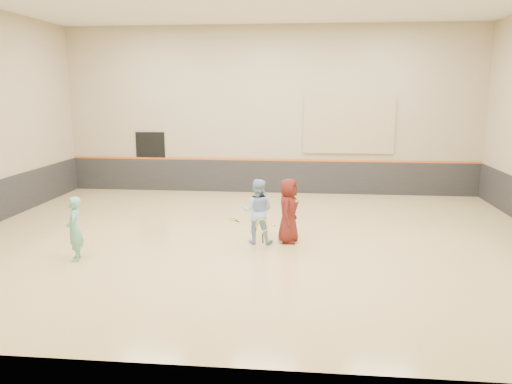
# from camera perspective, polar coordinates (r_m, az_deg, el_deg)

# --- Properties ---
(room) EXTENTS (15.04, 12.04, 6.22)m
(room) POSITION_cam_1_polar(r_m,az_deg,el_deg) (12.55, -0.35, -1.87)
(room) COLOR tan
(room) RESTS_ON ground
(wainscot_back) EXTENTS (14.90, 0.04, 1.20)m
(wainscot_back) POSITION_cam_1_polar(r_m,az_deg,el_deg) (18.42, 1.62, 1.78)
(wainscot_back) COLOR #232326
(wainscot_back) RESTS_ON floor
(accent_stripe) EXTENTS (14.90, 0.03, 0.06)m
(accent_stripe) POSITION_cam_1_polar(r_m,az_deg,el_deg) (18.31, 1.63, 3.69)
(accent_stripe) COLOR #D85914
(accent_stripe) RESTS_ON wall_back
(acoustic_panel) EXTENTS (3.20, 0.08, 2.00)m
(acoustic_panel) POSITION_cam_1_polar(r_m,az_deg,el_deg) (18.19, 10.56, 7.50)
(acoustic_panel) COLOR tan
(acoustic_panel) RESTS_ON wall_back
(doorway) EXTENTS (1.10, 0.05, 2.20)m
(doorway) POSITION_cam_1_polar(r_m,az_deg,el_deg) (19.20, -11.91, 3.45)
(doorway) COLOR black
(doorway) RESTS_ON floor
(girl) EXTENTS (0.50, 0.61, 1.44)m
(girl) POSITION_cam_1_polar(r_m,az_deg,el_deg) (11.75, -20.03, -3.98)
(girl) COLOR #69B7A2
(girl) RESTS_ON floor
(instructor) EXTENTS (0.82, 0.66, 1.61)m
(instructor) POSITION_cam_1_polar(r_m,az_deg,el_deg) (12.27, 0.17, -2.21)
(instructor) COLOR #96BBE8
(instructor) RESTS_ON floor
(young_man) EXTENTS (0.65, 0.87, 1.61)m
(young_man) POSITION_cam_1_polar(r_m,az_deg,el_deg) (12.36, 3.74, -2.14)
(young_man) COLOR #5C1A15
(young_man) RESTS_ON floor
(held_racket) EXTENTS (0.33, 0.33, 0.65)m
(held_racket) POSITION_cam_1_polar(r_m,az_deg,el_deg) (11.89, 0.72, -3.86)
(held_racket) COLOR yellow
(held_racket) RESTS_ON instructor
(spare_racket) EXTENTS (0.60, 0.60, 0.03)m
(spare_racket) POSITION_cam_1_polar(r_m,az_deg,el_deg) (14.66, -2.72, -3.12)
(spare_racket) COLOR #95C32A
(spare_racket) RESTS_ON floor
(ball_under_racket) EXTENTS (0.07, 0.07, 0.07)m
(ball_under_racket) POSITION_cam_1_polar(r_m,az_deg,el_deg) (12.91, -0.10, -5.06)
(ball_under_racket) COLOR #CDED37
(ball_under_racket) RESTS_ON floor
(ball_in_hand) EXTENTS (0.07, 0.07, 0.07)m
(ball_in_hand) POSITION_cam_1_polar(r_m,az_deg,el_deg) (12.18, 4.64, -1.08)
(ball_in_hand) COLOR #BFDF33
(ball_in_hand) RESTS_ON young_man
(ball_beside_spare) EXTENTS (0.07, 0.07, 0.07)m
(ball_beside_spare) POSITION_cam_1_polar(r_m,az_deg,el_deg) (13.92, 2.16, -3.83)
(ball_beside_spare) COLOR #CAED37
(ball_beside_spare) RESTS_ON floor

